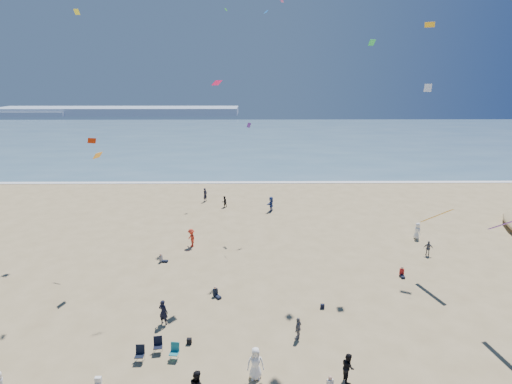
{
  "coord_description": "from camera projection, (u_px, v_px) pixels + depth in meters",
  "views": [
    {
      "loc": [
        1.77,
        -16.98,
        16.23
      ],
      "look_at": [
        2.0,
        8.0,
        9.06
      ],
      "focal_mm": 28.0,
      "sensor_mm": 36.0,
      "label": 1
    }
  ],
  "objects": [
    {
      "name": "navy_bag",
      "position": [
        322.0,
        306.0,
        29.12
      ],
      "size": [
        0.28,
        0.18,
        0.34
      ],
      "primitive_type": "cube",
      "color": "black",
      "rests_on": "ground"
    },
    {
      "name": "surf_line",
      "position": [
        241.0,
        182.0,
        64.02
      ],
      "size": [
        220.0,
        1.2,
        0.08
      ],
      "primitive_type": "cube",
      "color": "white",
      "rests_on": "ground"
    },
    {
      "name": "headland_far",
      "position": [
        118.0,
        111.0,
        183.21
      ],
      "size": [
        110.0,
        20.0,
        3.2
      ],
      "primitive_type": "cube",
      "color": "#7A8EA8",
      "rests_on": "ground"
    },
    {
      "name": "ocean",
      "position": [
        246.0,
        138.0,
        112.08
      ],
      "size": [
        220.0,
        100.0,
        0.06
      ],
      "primitive_type": "cube",
      "color": "#476B84",
      "rests_on": "ground"
    },
    {
      "name": "headland_near",
      "position": [
        25.0,
        113.0,
        178.22
      ],
      "size": [
        40.0,
        14.0,
        2.0
      ],
      "primitive_type": "cube",
      "color": "#7A8EA8",
      "rests_on": "ground"
    },
    {
      "name": "black_backpack",
      "position": [
        189.0,
        341.0,
        25.23
      ],
      "size": [
        0.3,
        0.22,
        0.38
      ],
      "primitive_type": "cube",
      "color": "black",
      "rests_on": "ground"
    },
    {
      "name": "white_tote",
      "position": [
        98.0,
        380.0,
        21.96
      ],
      "size": [
        0.35,
        0.2,
        0.4
      ],
      "primitive_type": "cube",
      "color": "white",
      "rests_on": "ground"
    },
    {
      "name": "kites_aloft",
      "position": [
        356.0,
        97.0,
        29.12
      ],
      "size": [
        33.83,
        45.35,
        30.79
      ],
      "color": "white",
      "rests_on": "ground"
    },
    {
      "name": "chair_cluster",
      "position": [
        157.0,
        351.0,
        23.85
      ],
      "size": [
        2.64,
        1.44,
        1.0
      ],
      "color": "black",
      "rests_on": "ground"
    },
    {
      "name": "standing_flyers",
      "position": [
        271.0,
        272.0,
        32.62
      ],
      "size": [
        31.16,
        39.03,
        1.94
      ],
      "color": "slate",
      "rests_on": "ground"
    },
    {
      "name": "seated_group",
      "position": [
        291.0,
        316.0,
        27.5
      ],
      "size": [
        21.83,
        23.14,
        0.84
      ],
      "color": "silver",
      "rests_on": "ground"
    }
  ]
}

